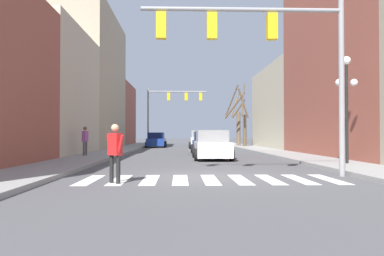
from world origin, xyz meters
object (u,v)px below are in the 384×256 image
Objects in this scene: traffic_signal_near at (266,44)px; car_at_intersection at (156,140)px; pedestrian_on_right_sidewalk at (115,148)px; street_tree_right_near at (242,122)px; car_parked_right_mid at (212,146)px; car_parked_right_near at (200,140)px; street_tree_right_mid at (238,121)px; pedestrian_near_right_corner at (85,138)px; traffic_signal_far at (170,103)px; car_parked_right_far at (206,143)px; street_lamp_right_corner at (347,88)px.

traffic_signal_near is 1.54× the size of car_at_intersection.
street_tree_right_near is at bearing -66.27° from pedestrian_on_right_sidewalk.
car_parked_right_mid is (4.28, -19.32, 0.01)m from car_at_intersection.
car_parked_right_near reaches higher than car_parked_right_mid.
street_tree_right_mid is (3.62, 28.87, -1.42)m from traffic_signal_near.
pedestrian_near_right_corner is (-2.95, -18.12, 0.40)m from car_at_intersection.
car_parked_right_far is (2.95, -14.02, -3.99)m from traffic_signal_far.
traffic_signal_far is 6.38m from car_parked_right_near.
car_parked_right_far is at bearing -0.78° from car_parked_right_mid.
pedestrian_on_right_sidewalk is 0.25× the size of street_tree_right_near.
pedestrian_near_right_corner is at bearing -103.17° from traffic_signal_far.
traffic_signal_near is 5.57m from street_lamp_right_corner.
traffic_signal_far reaches higher than car_parked_right_near.
traffic_signal_near is 1.02× the size of street_tree_right_near.
car_parked_right_near is 2.52× the size of pedestrian_on_right_sidewalk.
street_tree_right_mid reaches higher than street_tree_right_near.
pedestrian_on_right_sidewalk is (-3.75, -25.90, 0.16)m from car_parked_right_near.
pedestrian_on_right_sidewalk is at bearing 160.60° from car_parked_right_mid.
traffic_signal_far is 1.54× the size of car_parked_right_near.
street_tree_right_near reaches higher than street_lamp_right_corner.
traffic_signal_near is 1.03× the size of traffic_signal_far.
car_at_intersection is (-9.54, 24.39, -2.59)m from street_lamp_right_corner.
street_lamp_right_corner is 12.30m from car_parked_right_far.
street_lamp_right_corner is 23.16m from street_tree_right_near.
traffic_signal_near is 4.01× the size of pedestrian_on_right_sidewalk.
traffic_signal_far is (-3.91, 28.35, 0.42)m from traffic_signal_near.
traffic_signal_far is at bearing 97.85° from traffic_signal_near.
pedestrian_on_right_sidewalk is (-3.63, -15.86, 0.24)m from car_parked_right_far.
traffic_signal_near is 3.96× the size of pedestrian_near_right_corner.
traffic_signal_far reaches higher than street_lamp_right_corner.
street_lamp_right_corner is 1.05× the size of car_at_intersection.
car_at_intersection is 2.60× the size of pedestrian_on_right_sidewalk.
street_lamp_right_corner is 21.63m from car_parked_right_near.
street_tree_right_mid reaches higher than pedestrian_on_right_sidewalk.
pedestrian_near_right_corner reaches higher than car_parked_right_near.
street_lamp_right_corner is at bearing -154.42° from car_parked_right_far.
car_parked_right_mid is 20.96m from street_tree_right_mid.
pedestrian_on_right_sidewalk is at bearing 167.11° from car_parked_right_far.
car_at_intersection is (-1.40, -0.48, -3.99)m from traffic_signal_far.
street_tree_right_near is at bearing -63.41° from car_parked_right_near.
pedestrian_on_right_sidewalk is at bearing -91.29° from traffic_signal_far.
pedestrian_near_right_corner is at bearing 153.05° from car_parked_right_near.
car_parked_right_mid is at bearing 94.64° from pedestrian_near_right_corner.
car_parked_right_mid is at bearing 136.12° from street_lamp_right_corner.
street_tree_right_mid is at bearing 3.96° from traffic_signal_far.
traffic_signal_near reaches higher than car_parked_right_mid.
street_tree_right_near is at bearing 91.32° from street_lamp_right_corner.
traffic_signal_far is at bearing 108.13° from street_lamp_right_corner.
traffic_signal_far is 14.88m from car_parked_right_far.
car_parked_right_near reaches higher than car_at_intersection.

